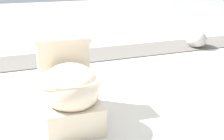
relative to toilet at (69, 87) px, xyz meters
name	(u,v)px	position (x,y,z in m)	size (l,w,h in m)	color
ground_plane	(71,101)	(-0.28, 0.08, -0.22)	(14.00, 14.00, 0.00)	beige
gravel_strip	(89,55)	(-1.42, 0.58, -0.21)	(0.56, 8.00, 0.01)	#605B56
toilet	(69,87)	(0.00, 0.00, 0.00)	(0.66, 0.43, 0.52)	beige
boulder_near	(196,39)	(-1.30, 1.94, -0.11)	(0.33, 0.24, 0.22)	#B7B2AD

